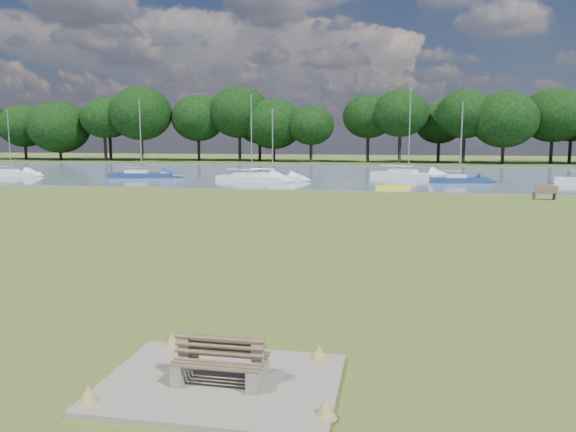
% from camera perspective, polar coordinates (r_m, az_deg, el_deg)
% --- Properties ---
extents(ground, '(220.00, 220.00, 0.00)m').
position_cam_1_polar(ground, '(23.77, 3.37, -2.66)').
color(ground, olive).
extents(river, '(220.00, 40.00, 0.10)m').
position_cam_1_polar(river, '(65.38, 8.11, 4.17)').
color(river, slate).
rests_on(river, ground).
extents(far_bank, '(220.00, 20.00, 0.40)m').
position_cam_1_polar(far_bank, '(95.31, 8.95, 5.38)').
color(far_bank, '#4C6626').
rests_on(far_bank, ground).
extents(concrete_pad, '(4.20, 3.20, 0.10)m').
position_cam_1_polar(concrete_pad, '(10.58, -6.80, -16.49)').
color(concrete_pad, gray).
rests_on(concrete_pad, ground).
extents(bench_pair, '(1.64, 0.97, 0.88)m').
position_cam_1_polar(bench_pair, '(10.42, -6.84, -14.45)').
color(bench_pair, gray).
rests_on(bench_pair, concrete_pad).
extents(riverbank_bench, '(1.68, 0.72, 1.00)m').
position_cam_1_polar(riverbank_bench, '(43.17, 24.67, 2.16)').
color(riverbank_bench, brown).
rests_on(riverbank_bench, ground).
extents(kayak, '(2.92, 1.12, 0.28)m').
position_cam_1_polar(kayak, '(47.71, 10.58, 2.90)').
color(kayak, yellow).
rests_on(kayak, river).
extents(tree_line, '(117.82, 10.06, 12.18)m').
position_cam_1_polar(tree_line, '(92.57, 0.84, 9.90)').
color(tree_line, black).
rests_on(tree_line, far_bank).
extents(sailboat_0, '(5.52, 2.37, 7.51)m').
position_cam_1_polar(sailboat_0, '(55.24, 16.98, 3.73)').
color(sailboat_0, navy).
rests_on(sailboat_0, river).
extents(sailboat_1, '(6.83, 3.09, 8.15)m').
position_cam_1_polar(sailboat_1, '(61.23, -14.70, 4.21)').
color(sailboat_1, navy).
rests_on(sailboat_1, river).
extents(sailboat_2, '(6.16, 2.59, 6.99)m').
position_cam_1_polar(sailboat_2, '(55.83, -1.63, 4.10)').
color(sailboat_2, silver).
rests_on(sailboat_2, river).
extents(sailboat_3, '(8.01, 5.07, 10.45)m').
position_cam_1_polar(sailboat_3, '(60.14, 12.04, 4.29)').
color(sailboat_3, silver).
rests_on(sailboat_3, river).
extents(sailboat_4, '(6.32, 2.10, 7.28)m').
position_cam_1_polar(sailboat_4, '(69.12, -26.34, 4.01)').
color(sailboat_4, silver).
rests_on(sailboat_4, river).
extents(sailboat_7, '(7.43, 3.75, 8.32)m').
position_cam_1_polar(sailboat_7, '(55.27, -3.78, 4.04)').
color(sailboat_7, silver).
rests_on(sailboat_7, river).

